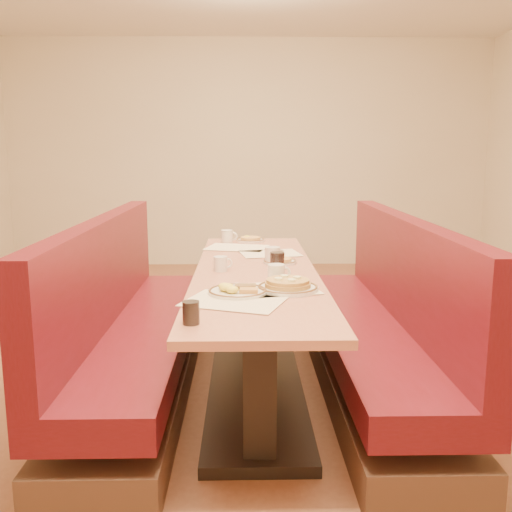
{
  "coord_description": "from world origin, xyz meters",
  "views": [
    {
      "loc": [
        -0.07,
        -3.23,
        1.43
      ],
      "look_at": [
        0.0,
        -0.07,
        0.85
      ],
      "focal_mm": 40.0,
      "sensor_mm": 36.0,
      "label": 1
    }
  ],
  "objects_px": {
    "diner_table": "(256,333)",
    "soda_tumbler_near": "(191,313)",
    "booth_left": "(132,336)",
    "coffee_mug_b": "(221,264)",
    "booth_right": "(379,334)",
    "pancake_plate": "(288,286)",
    "coffee_mug_c": "(273,255)",
    "soda_tumbler_mid": "(277,262)",
    "coffee_mug_d": "(228,236)",
    "eggs_plate": "(237,291)",
    "coffee_mug_a": "(277,273)"
  },
  "relations": [
    {
      "from": "coffee_mug_d",
      "to": "soda_tumbler_near",
      "type": "relative_size",
      "value": 1.33
    },
    {
      "from": "pancake_plate",
      "to": "soda_tumbler_mid",
      "type": "bearing_deg",
      "value": 93.29
    },
    {
      "from": "coffee_mug_b",
      "to": "diner_table",
      "type": "bearing_deg",
      "value": -17.06
    },
    {
      "from": "booth_left",
      "to": "soda_tumbler_mid",
      "type": "xyz_separation_m",
      "value": [
        0.85,
        -0.02,
        0.44
      ]
    },
    {
      "from": "diner_table",
      "to": "coffee_mug_c",
      "type": "xyz_separation_m",
      "value": [
        0.11,
        0.23,
        0.43
      ]
    },
    {
      "from": "coffee_mug_a",
      "to": "soda_tumbler_near",
      "type": "height_order",
      "value": "coffee_mug_a"
    },
    {
      "from": "diner_table",
      "to": "coffee_mug_a",
      "type": "height_order",
      "value": "coffee_mug_a"
    },
    {
      "from": "diner_table",
      "to": "booth_right",
      "type": "relative_size",
      "value": 1.0
    },
    {
      "from": "diner_table",
      "to": "soda_tumbler_mid",
      "type": "distance_m",
      "value": 0.45
    },
    {
      "from": "pancake_plate",
      "to": "coffee_mug_c",
      "type": "distance_m",
      "value": 0.71
    },
    {
      "from": "pancake_plate",
      "to": "soda_tumbler_mid",
      "type": "distance_m",
      "value": 0.46
    },
    {
      "from": "coffee_mug_a",
      "to": "soda_tumbler_near",
      "type": "distance_m",
      "value": 0.83
    },
    {
      "from": "eggs_plate",
      "to": "coffee_mug_d",
      "type": "distance_m",
      "value": 1.61
    },
    {
      "from": "coffee_mug_c",
      "to": "coffee_mug_a",
      "type": "bearing_deg",
      "value": -114.12
    },
    {
      "from": "diner_table",
      "to": "eggs_plate",
      "type": "bearing_deg",
      "value": -100.54
    },
    {
      "from": "pancake_plate",
      "to": "coffee_mug_a",
      "type": "distance_m",
      "value": 0.19
    },
    {
      "from": "soda_tumbler_mid",
      "to": "booth_left",
      "type": "bearing_deg",
      "value": 178.4
    },
    {
      "from": "booth_left",
      "to": "coffee_mug_c",
      "type": "bearing_deg",
      "value": 14.94
    },
    {
      "from": "booth_left",
      "to": "coffee_mug_d",
      "type": "height_order",
      "value": "booth_left"
    },
    {
      "from": "pancake_plate",
      "to": "soda_tumbler_near",
      "type": "height_order",
      "value": "soda_tumbler_near"
    },
    {
      "from": "soda_tumbler_mid",
      "to": "coffee_mug_d",
      "type": "bearing_deg",
      "value": 106.34
    },
    {
      "from": "pancake_plate",
      "to": "soda_tumbler_near",
      "type": "xyz_separation_m",
      "value": [
        -0.43,
        -0.55,
        0.02
      ]
    },
    {
      "from": "booth_left",
      "to": "eggs_plate",
      "type": "xyz_separation_m",
      "value": [
        0.63,
        -0.55,
        0.41
      ]
    },
    {
      "from": "coffee_mug_d",
      "to": "diner_table",
      "type": "bearing_deg",
      "value": -78.76
    },
    {
      "from": "diner_table",
      "to": "booth_right",
      "type": "distance_m",
      "value": 0.73
    },
    {
      "from": "diner_table",
      "to": "soda_tumbler_mid",
      "type": "bearing_deg",
      "value": -11.04
    },
    {
      "from": "coffee_mug_d",
      "to": "pancake_plate",
      "type": "bearing_deg",
      "value": -76.6
    },
    {
      "from": "booth_left",
      "to": "coffee_mug_d",
      "type": "distance_m",
      "value": 1.26
    },
    {
      "from": "soda_tumbler_near",
      "to": "soda_tumbler_mid",
      "type": "distance_m",
      "value": 1.09
    },
    {
      "from": "booth_left",
      "to": "coffee_mug_c",
      "type": "xyz_separation_m",
      "value": [
        0.84,
        0.23,
        0.44
      ]
    },
    {
      "from": "booth_left",
      "to": "coffee_mug_c",
      "type": "relative_size",
      "value": 19.24
    },
    {
      "from": "soda_tumbler_near",
      "to": "coffee_mug_d",
      "type": "bearing_deg",
      "value": 87.6
    },
    {
      "from": "diner_table",
      "to": "booth_left",
      "type": "bearing_deg",
      "value": 180.0
    },
    {
      "from": "booth_right",
      "to": "soda_tumbler_near",
      "type": "relative_size",
      "value": 26.5
    },
    {
      "from": "booth_right",
      "to": "coffee_mug_d",
      "type": "relative_size",
      "value": 19.92
    },
    {
      "from": "coffee_mug_b",
      "to": "coffee_mug_d",
      "type": "relative_size",
      "value": 0.89
    },
    {
      "from": "soda_tumbler_near",
      "to": "coffee_mug_b",
      "type": "bearing_deg",
      "value": 85.57
    },
    {
      "from": "booth_right",
      "to": "soda_tumbler_mid",
      "type": "xyz_separation_m",
      "value": [
        -0.61,
        -0.02,
        0.44
      ]
    },
    {
      "from": "diner_table",
      "to": "coffee_mug_c",
      "type": "distance_m",
      "value": 0.5
    },
    {
      "from": "booth_left",
      "to": "soda_tumbler_near",
      "type": "distance_m",
      "value": 1.21
    },
    {
      "from": "coffee_mug_a",
      "to": "soda_tumbler_near",
      "type": "relative_size",
      "value": 1.34
    },
    {
      "from": "booth_right",
      "to": "eggs_plate",
      "type": "bearing_deg",
      "value": -146.42
    },
    {
      "from": "eggs_plate",
      "to": "coffee_mug_b",
      "type": "relative_size",
      "value": 2.58
    },
    {
      "from": "booth_left",
      "to": "coffee_mug_b",
      "type": "xyz_separation_m",
      "value": [
        0.53,
        -0.01,
        0.43
      ]
    },
    {
      "from": "coffee_mug_b",
      "to": "coffee_mug_c",
      "type": "xyz_separation_m",
      "value": [
        0.31,
        0.23,
        0.01
      ]
    },
    {
      "from": "pancake_plate",
      "to": "eggs_plate",
      "type": "xyz_separation_m",
      "value": [
        -0.25,
        -0.07,
        -0.01
      ]
    },
    {
      "from": "diner_table",
      "to": "soda_tumbler_near",
      "type": "height_order",
      "value": "soda_tumbler_near"
    },
    {
      "from": "eggs_plate",
      "to": "coffee_mug_d",
      "type": "xyz_separation_m",
      "value": [
        -0.09,
        1.61,
        0.03
      ]
    },
    {
      "from": "pancake_plate",
      "to": "coffee_mug_a",
      "type": "height_order",
      "value": "coffee_mug_a"
    },
    {
      "from": "booth_right",
      "to": "pancake_plate",
      "type": "xyz_separation_m",
      "value": [
        -0.58,
        -0.49,
        0.41
      ]
    }
  ]
}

